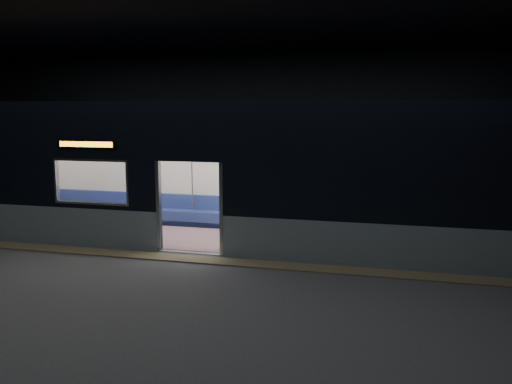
% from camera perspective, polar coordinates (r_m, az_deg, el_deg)
% --- Properties ---
extents(station_floor, '(24.00, 14.00, 0.01)m').
position_cam_1_polar(station_floor, '(11.29, -8.86, -7.76)').
color(station_floor, '#47494C').
rests_on(station_floor, ground).
extents(station_envelope, '(24.00, 14.00, 5.00)m').
position_cam_1_polar(station_envelope, '(10.83, -9.33, 11.18)').
color(station_envelope, black).
rests_on(station_envelope, station_floor).
extents(tactile_strip, '(22.80, 0.50, 0.03)m').
position_cam_1_polar(tactile_strip, '(11.77, -7.79, -6.95)').
color(tactile_strip, '#8C7F59').
rests_on(tactile_strip, station_floor).
extents(metro_car, '(18.00, 3.04, 3.35)m').
position_cam_1_polar(metro_car, '(13.26, -4.67, 2.94)').
color(metro_car, '#90A1AB').
rests_on(metro_car, station_floor).
extents(passenger, '(0.43, 0.74, 1.45)m').
position_cam_1_polar(passenger, '(13.85, 4.88, -1.05)').
color(passenger, black).
rests_on(passenger, metro_car).
extents(handbag, '(0.36, 0.33, 0.15)m').
position_cam_1_polar(handbag, '(13.63, 4.65, -1.77)').
color(handbag, black).
rests_on(handbag, passenger).
extents(transit_map, '(1.04, 0.03, 0.67)m').
position_cam_1_polar(transit_map, '(13.87, 17.16, 1.34)').
color(transit_map, white).
rests_on(transit_map, metro_car).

